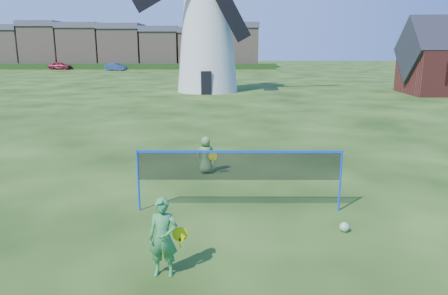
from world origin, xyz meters
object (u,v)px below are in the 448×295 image
at_px(windmill, 207,27).
at_px(player_boy, 206,155).
at_px(badminton_net, 239,167).
at_px(car_left, 60,66).
at_px(player_girl, 163,237).
at_px(car_right, 116,67).
at_px(play_ball, 344,227).

relative_size(windmill, player_boy, 13.70).
xyz_separation_m(badminton_net, car_left, (-29.01, 65.03, -0.49)).
bearing_deg(player_girl, car_right, 109.75).
bearing_deg(player_boy, windmill, -95.24).
xyz_separation_m(badminton_net, player_boy, (-0.97, 3.28, -0.54)).
relative_size(windmill, car_left, 4.28).
distance_m(player_girl, play_ball, 4.23).
bearing_deg(car_right, player_girl, -149.60).
xyz_separation_m(play_ball, car_left, (-31.32, 66.29, 0.54)).
height_order(player_girl, play_ball, player_girl).
height_order(badminton_net, car_left, badminton_net).
bearing_deg(play_ball, car_right, 108.28).
bearing_deg(badminton_net, player_boy, 106.46).
height_order(badminton_net, car_right, badminton_net).
distance_m(play_ball, car_left, 73.32).
bearing_deg(badminton_net, car_left, 114.04).
distance_m(windmill, badminton_net, 29.16).
distance_m(player_girl, car_left, 73.52).
xyz_separation_m(player_girl, play_ball, (3.74, 1.86, -0.62)).
bearing_deg(car_left, windmill, -137.56).
height_order(windmill, player_boy, windmill).
distance_m(player_boy, car_right, 61.38).
distance_m(badminton_net, car_left, 71.21).
bearing_deg(badminton_net, player_girl, -114.66).
bearing_deg(car_right, play_ball, -146.07).
relative_size(player_boy, play_ball, 5.46).
relative_size(player_boy, car_right, 0.33).
relative_size(player_boy, car_left, 0.31).
xyz_separation_m(player_girl, player_boy, (0.47, 6.40, -0.13)).
relative_size(play_ball, car_left, 0.06).
xyz_separation_m(player_boy, car_right, (-17.64, 58.79, 0.00)).
bearing_deg(player_boy, play_ball, 118.28).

